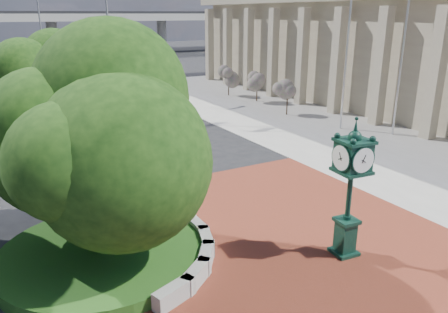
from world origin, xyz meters
TOP-DOWN VIEW (x-y plane):
  - ground at (0.00, 0.00)m, footprint 200.00×200.00m
  - plaza at (0.00, -1.00)m, footprint 12.00×12.00m
  - sidewalk at (16.00, 10.00)m, footprint 20.00×50.00m
  - planter_wall at (-2.71, -0.00)m, footprint 2.96×6.77m
  - grass_bed at (-5.00, 0.00)m, footprint 6.10×6.10m
  - civic_building at (23.60, 12.00)m, footprint 17.35×44.00m
  - overpass at (-0.22, 70.00)m, footprint 90.00×12.00m
  - tree_planter at (-5.00, 0.00)m, footprint 5.20×5.20m
  - tree_street at (-4.00, 18.00)m, footprint 4.40×4.40m
  - post_clock at (1.65, -3.36)m, footprint 0.97×0.97m
  - parked_car at (4.49, 35.16)m, footprint 2.89×4.70m
  - flagpole_a at (12.64, 8.28)m, footprint 1.68×0.28m
  - flagpole_b at (14.36, 5.58)m, footprint 1.60×0.39m
  - street_lamp_near at (2.89, 25.62)m, footprint 2.04×0.55m
  - street_lamp_far at (0.20, 44.84)m, footprint 2.25×0.29m
  - shrub_near at (12.07, 13.26)m, footprint 1.20×1.20m
  - shrub_mid at (13.01, 18.69)m, footprint 1.20×1.20m
  - shrub_far at (12.34, 22.30)m, footprint 1.20×1.20m

SIDE VIEW (x-z plane):
  - ground at x=0.00m, z-range 0.00..0.00m
  - plaza at x=0.00m, z-range 0.00..0.04m
  - sidewalk at x=16.00m, z-range 0.00..0.04m
  - grass_bed at x=-5.00m, z-range 0.00..0.40m
  - planter_wall at x=-2.71m, z-range 0.00..0.54m
  - parked_car at x=4.49m, z-range 0.00..1.49m
  - shrub_near at x=12.07m, z-range 0.49..2.69m
  - shrub_mid at x=13.01m, z-range 0.49..2.69m
  - shrub_far at x=12.34m, z-range 0.49..2.69m
  - post_clock at x=1.65m, z-range 0.21..4.53m
  - tree_street at x=-4.00m, z-range 0.52..5.96m
  - tree_planter at x=-5.00m, z-range 0.56..6.89m
  - civic_building at x=23.60m, z-range 0.03..8.63m
  - flagpole_b at x=14.36m, z-range 0.13..10.50m
  - street_lamp_near at x=2.89m, z-range 0.79..9.94m
  - flagpole_a at x=12.64m, z-range 0.13..10.93m
  - street_lamp_far at x=0.20m, z-range 0.87..10.91m
  - overpass at x=-0.22m, z-range 2.79..10.29m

